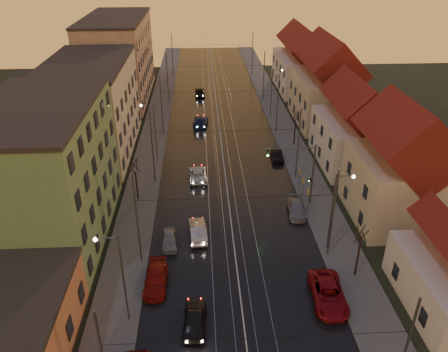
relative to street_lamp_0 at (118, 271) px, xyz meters
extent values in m
plane|color=black|center=(9.10, -2.00, -4.89)|extent=(160.00, 160.00, 0.00)
cube|color=black|center=(9.10, 38.00, -4.87)|extent=(16.00, 120.00, 0.04)
cube|color=#4C4C4C|center=(-0.90, 38.00, -4.81)|extent=(4.00, 120.00, 0.15)
cube|color=#4C4C4C|center=(19.10, 38.00, -4.81)|extent=(4.00, 120.00, 0.15)
cube|color=gray|center=(6.90, 38.00, -4.83)|extent=(0.06, 120.00, 0.03)
cube|color=gray|center=(8.33, 38.00, -4.83)|extent=(0.06, 120.00, 0.03)
cube|color=gray|center=(9.87, 38.00, -4.83)|extent=(0.06, 120.00, 0.03)
cube|color=gray|center=(11.30, 38.00, -4.83)|extent=(0.06, 120.00, 0.03)
cube|color=#618655|center=(-8.40, 12.00, 1.61)|extent=(10.00, 18.00, 13.00)
cube|color=#C0B895|center=(-8.40, 32.00, 1.11)|extent=(10.00, 20.00, 12.00)
cube|color=#8C6E5A|center=(-8.40, 56.00, 2.11)|extent=(10.00, 24.00, 14.00)
cube|color=beige|center=(26.10, 13.00, -1.39)|extent=(8.50, 10.00, 7.00)
pyramid|color=maroon|center=(26.10, 13.00, 4.01)|extent=(8.67, 10.20, 3.80)
cube|color=silver|center=(26.10, 26.00, -1.89)|extent=(9.00, 12.00, 6.00)
pyramid|color=maroon|center=(26.10, 26.00, 2.71)|extent=(9.18, 12.24, 3.20)
cube|color=beige|center=(26.10, 41.00, -1.14)|extent=(9.00, 14.00, 7.50)
pyramid|color=maroon|center=(26.10, 41.00, 4.61)|extent=(9.18, 14.28, 4.00)
cube|color=silver|center=(26.10, 59.00, -1.64)|extent=(9.00, 16.00, 6.50)
pyramid|color=maroon|center=(26.10, 59.00, 3.36)|extent=(9.18, 16.32, 3.50)
cylinder|color=#595B60|center=(0.50, 7.00, -0.39)|extent=(0.16, 0.16, 9.00)
cylinder|color=#595B60|center=(17.70, 7.00, -0.39)|extent=(0.16, 0.16, 9.00)
cylinder|color=#595B60|center=(0.50, 22.00, -0.39)|extent=(0.16, 0.16, 9.00)
cylinder|color=#595B60|center=(17.70, 22.00, -0.39)|extent=(0.16, 0.16, 9.00)
cylinder|color=#595B60|center=(0.50, 37.00, -0.39)|extent=(0.16, 0.16, 9.00)
cylinder|color=#595B60|center=(17.70, 37.00, -0.39)|extent=(0.16, 0.16, 9.00)
cylinder|color=#595B60|center=(0.50, 52.00, -0.39)|extent=(0.16, 0.16, 9.00)
cylinder|color=#595B60|center=(17.70, 52.00, -0.39)|extent=(0.16, 0.16, 9.00)
cylinder|color=#595B60|center=(0.50, 70.00, -0.39)|extent=(0.16, 0.16, 9.00)
cylinder|color=#595B60|center=(17.70, 70.00, -0.39)|extent=(0.16, 0.16, 9.00)
cylinder|color=#595B60|center=(0.30, 0.00, -0.89)|extent=(0.14, 0.14, 8.00)
cylinder|color=#595B60|center=(-0.50, 0.00, 2.91)|extent=(1.60, 0.10, 0.10)
sphere|color=#FFD88C|center=(-1.22, 0.00, 2.81)|extent=(0.32, 0.32, 0.32)
cylinder|color=#595B60|center=(17.90, 8.00, -0.89)|extent=(0.14, 0.14, 8.00)
cylinder|color=#595B60|center=(18.70, 8.00, 2.91)|extent=(1.60, 0.10, 0.10)
sphere|color=#FFD88C|center=(19.42, 8.00, 2.81)|extent=(0.32, 0.32, 0.32)
cylinder|color=#595B60|center=(0.30, 28.00, -0.89)|extent=(0.14, 0.14, 8.00)
cylinder|color=#595B60|center=(-0.50, 28.00, 2.91)|extent=(1.60, 0.10, 0.10)
sphere|color=#FFD88C|center=(-1.22, 28.00, 2.81)|extent=(0.32, 0.32, 0.32)
cylinder|color=#595B60|center=(17.90, 44.00, -0.89)|extent=(0.14, 0.14, 8.00)
cylinder|color=#595B60|center=(18.70, 44.00, 2.91)|extent=(1.60, 0.10, 0.10)
sphere|color=#FFD88C|center=(19.42, 44.00, 2.81)|extent=(0.32, 0.32, 0.32)
cylinder|color=#595B60|center=(18.10, 16.00, -1.29)|extent=(0.20, 0.20, 7.20)
cylinder|color=#595B60|center=(15.50, 16.00, 2.01)|extent=(5.20, 0.14, 0.14)
imported|color=black|center=(13.10, 16.00, 1.41)|extent=(0.15, 0.18, 0.90)
sphere|color=#19FF3F|center=(13.10, 15.88, 1.26)|extent=(0.20, 0.20, 0.20)
cylinder|color=black|center=(-1.10, 18.00, -3.14)|extent=(0.18, 0.18, 3.50)
cylinder|color=black|center=(-0.86, 18.09, -0.59)|extent=(0.37, 0.92, 1.61)
cylinder|color=black|center=(-1.18, 18.23, -0.59)|extent=(0.91, 0.40, 1.61)
cylinder|color=black|center=(-1.33, 17.91, -0.59)|extent=(0.37, 0.92, 1.61)
cylinder|color=black|center=(-0.97, 17.78, -0.59)|extent=(0.84, 0.54, 1.62)
cylinder|color=black|center=(19.30, 4.00, -3.14)|extent=(0.18, 0.18, 3.50)
cylinder|color=black|center=(19.54, 4.09, -0.59)|extent=(0.37, 0.92, 1.61)
cylinder|color=black|center=(19.22, 4.23, -0.59)|extent=(0.91, 0.40, 1.61)
cylinder|color=black|center=(19.07, 3.91, -0.59)|extent=(0.37, 0.92, 1.61)
cylinder|color=black|center=(19.43, 3.78, -0.59)|extent=(0.84, 0.54, 1.62)
cylinder|color=black|center=(19.50, 32.00, -3.14)|extent=(0.18, 0.18, 3.50)
cylinder|color=black|center=(19.74, 32.09, -0.59)|extent=(0.37, 0.92, 1.61)
cylinder|color=black|center=(19.42, 32.23, -0.59)|extent=(0.91, 0.40, 1.61)
cylinder|color=black|center=(19.27, 31.91, -0.59)|extent=(0.37, 0.92, 1.61)
cylinder|color=black|center=(19.63, 31.78, -0.59)|extent=(0.84, 0.54, 1.62)
imported|color=black|center=(5.37, -0.88, -4.16)|extent=(1.96, 4.35, 1.45)
imported|color=#AFAFB5|center=(5.66, 10.54, -4.14)|extent=(1.95, 4.62, 1.48)
imported|color=silver|center=(5.68, 22.55, -4.24)|extent=(2.40, 4.73, 1.28)
imported|color=navy|center=(6.20, 40.46, -4.14)|extent=(2.66, 5.36, 1.50)
imported|color=black|center=(6.20, 55.69, -4.10)|extent=(1.88, 4.64, 1.58)
imported|color=maroon|center=(2.09, 3.75, -4.22)|extent=(1.95, 4.64, 1.34)
imported|color=#939498|center=(2.90, 9.32, -4.27)|extent=(1.68, 3.69, 1.23)
imported|color=maroon|center=(16.12, 1.16, -4.11)|extent=(2.87, 5.68, 1.54)
imported|color=#939297|center=(16.22, 14.17, -4.25)|extent=(2.17, 4.50, 1.26)
imported|color=black|center=(16.30, 27.42, -4.22)|extent=(1.80, 3.99, 1.33)
camera|label=1|loc=(6.26, -24.80, 20.84)|focal=35.00mm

